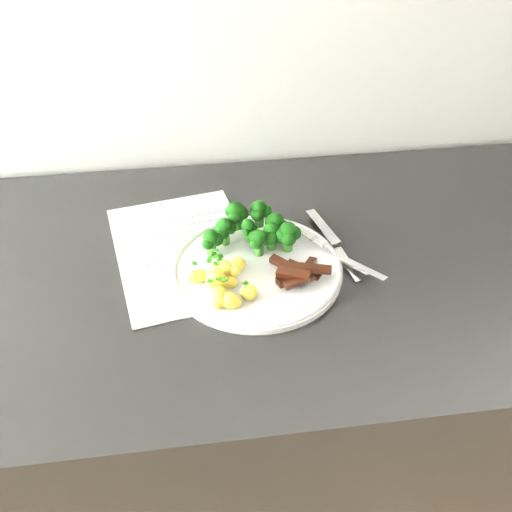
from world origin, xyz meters
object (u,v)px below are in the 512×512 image
(broccoli, at_px, (255,227))
(beef_strips, at_px, (298,273))
(plate, at_px, (256,268))
(knife, at_px, (339,252))
(fork, at_px, (341,256))
(counter, at_px, (274,434))
(potatoes, at_px, (223,281))
(recipe_paper, at_px, (184,250))

(broccoli, height_order, beef_strips, broccoli)
(plate, bearing_deg, knife, 7.85)
(plate, relative_size, fork, 1.77)
(counter, height_order, potatoes, potatoes)
(fork, xyz_separation_m, knife, (0.00, 0.02, -0.01))
(counter, distance_m, plate, 0.46)
(potatoes, bearing_deg, recipe_paper, 116.33)
(potatoes, distance_m, fork, 0.18)
(plate, bearing_deg, potatoes, -142.57)
(plate, distance_m, knife, 0.13)
(recipe_paper, xyz_separation_m, plate, (0.10, -0.06, 0.01))
(potatoes, xyz_separation_m, beef_strips, (0.11, 0.01, -0.00))
(knife, bearing_deg, recipe_paper, 168.95)
(fork, distance_m, knife, 0.02)
(beef_strips, bearing_deg, counter, 113.26)
(potatoes, bearing_deg, fork, 11.90)
(plate, bearing_deg, beef_strips, -28.97)
(recipe_paper, xyz_separation_m, fork, (0.23, -0.07, 0.02))
(beef_strips, height_order, fork, beef_strips)
(counter, height_order, plate, plate)
(recipe_paper, relative_size, knife, 1.77)
(recipe_paper, height_order, plate, plate)
(counter, bearing_deg, beef_strips, -66.74)
(broccoli, bearing_deg, counter, -54.94)
(broccoli, relative_size, fork, 1.04)
(plate, height_order, fork, fork)
(fork, bearing_deg, potatoes, -168.10)
(counter, relative_size, beef_strips, 27.62)
(potatoes, height_order, fork, potatoes)
(potatoes, relative_size, fork, 0.68)
(potatoes, xyz_separation_m, fork, (0.18, 0.04, -0.01))
(recipe_paper, xyz_separation_m, broccoli, (0.11, -0.01, 0.04))
(broccoli, relative_size, potatoes, 1.52)
(beef_strips, distance_m, knife, 0.09)
(recipe_paper, xyz_separation_m, knife, (0.23, -0.05, 0.01))
(recipe_paper, bearing_deg, fork, -15.87)
(broccoli, bearing_deg, beef_strips, -60.54)
(beef_strips, bearing_deg, potatoes, -175.53)
(counter, height_order, recipe_paper, recipe_paper)
(recipe_paper, bearing_deg, counter, -19.58)
(potatoes, relative_size, beef_strips, 1.13)
(beef_strips, relative_size, knife, 0.48)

